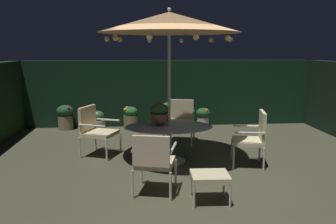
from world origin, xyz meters
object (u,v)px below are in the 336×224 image
at_px(potted_plant_front_corner, 65,116).
at_px(centerpiece_planter, 159,112).
at_px(patio_dining_table, 169,133).
at_px(potted_plant_left_near, 169,115).
at_px(patio_umbrella, 169,23).
at_px(patio_chair_north, 95,128).
at_px(patio_chair_east, 254,135).
at_px(patio_chair_southeast, 180,118).
at_px(potted_plant_left_far, 131,118).
at_px(patio_chair_northeast, 154,159).
at_px(potted_plant_right_near, 97,121).
at_px(ottoman_footrest, 210,177).
at_px(potted_plant_back_right, 203,117).

bearing_deg(potted_plant_front_corner, centerpiece_planter, -51.65).
relative_size(patio_dining_table, potted_plant_left_near, 2.26).
height_order(patio_umbrella, patio_chair_north, patio_umbrella).
relative_size(patio_chair_east, patio_chair_southeast, 1.05).
distance_m(centerpiece_planter, potted_plant_left_far, 2.91).
xyz_separation_m(patio_dining_table, patio_chair_northeast, (-0.36, -1.50, -0.02)).
bearing_deg(potted_plant_right_near, patio_chair_southeast, -31.77).
bearing_deg(patio_chair_north, patio_umbrella, -23.04).
xyz_separation_m(potted_plant_left_near, potted_plant_front_corner, (-2.75, 0.19, -0.01)).
distance_m(patio_chair_north, patio_chair_east, 3.08).
bearing_deg(potted_plant_left_far, potted_plant_right_near, -171.21).
bearing_deg(potted_plant_front_corner, potted_plant_left_near, -3.86).
height_order(patio_umbrella, potted_plant_left_near, patio_umbrella).
relative_size(ottoman_footrest, potted_plant_left_near, 0.74).
height_order(ottoman_footrest, potted_plant_back_right, potted_plant_back_right).
height_order(potted_plant_left_near, potted_plant_left_far, potted_plant_left_near).
bearing_deg(potted_plant_back_right, ottoman_footrest, -99.37).
bearing_deg(patio_chair_east, ottoman_footrest, -126.65).
xyz_separation_m(patio_chair_northeast, ottoman_footrest, (0.77, -0.31, -0.19)).
xyz_separation_m(patio_chair_northeast, potted_plant_back_right, (1.54, 4.38, -0.24)).
bearing_deg(patio_chair_northeast, potted_plant_left_far, 95.30).
bearing_deg(patio_chair_southeast, patio_dining_table, -104.42).
height_order(patio_chair_northeast, potted_plant_front_corner, patio_chair_northeast).
xyz_separation_m(patio_chair_east, potted_plant_front_corner, (-4.00, 3.34, -0.21)).
height_order(patio_chair_east, potted_plant_back_right, patio_chair_east).
xyz_separation_m(ottoman_footrest, potted_plant_right_near, (-2.04, 4.55, -0.09)).
xyz_separation_m(potted_plant_back_right, potted_plant_front_corner, (-3.66, 0.14, 0.05)).
distance_m(patio_umbrella, centerpiece_planter, 1.64).
bearing_deg(patio_dining_table, potted_plant_left_near, 84.70).
xyz_separation_m(potted_plant_left_near, potted_plant_right_near, (-1.90, -0.09, -0.11)).
height_order(patio_chair_north, patio_chair_northeast, patio_chair_north).
height_order(potted_plant_left_near, potted_plant_front_corner, potted_plant_left_near).
bearing_deg(patio_chair_northeast, patio_chair_southeast, 76.02).
xyz_separation_m(patio_umbrella, potted_plant_front_corner, (-2.48, 3.02, -2.21)).
relative_size(potted_plant_back_right, potted_plant_left_near, 0.76).
bearing_deg(centerpiece_planter, patio_chair_north, 157.96).
relative_size(patio_chair_northeast, potted_plant_right_near, 1.74).
xyz_separation_m(patio_chair_north, potted_plant_left_near, (1.69, 2.23, -0.19)).
relative_size(patio_chair_north, patio_chair_northeast, 1.06).
distance_m(potted_plant_front_corner, potted_plant_right_near, 0.90).
bearing_deg(potted_plant_left_far, potted_plant_back_right, 0.16).
height_order(potted_plant_back_right, potted_plant_front_corner, potted_plant_front_corner).
bearing_deg(potted_plant_front_corner, patio_chair_east, -39.85).
relative_size(centerpiece_planter, patio_chair_southeast, 0.46).
bearing_deg(potted_plant_right_near, patio_dining_table, -59.23).
bearing_deg(ottoman_footrest, potted_plant_right_near, 114.15).
bearing_deg(ottoman_footrest, potted_plant_left_far, 104.05).
bearing_deg(potted_plant_left_far, patio_dining_table, -75.08).
height_order(ottoman_footrest, potted_plant_right_near, potted_plant_right_near).
bearing_deg(potted_plant_front_corner, potted_plant_left_far, -4.69).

